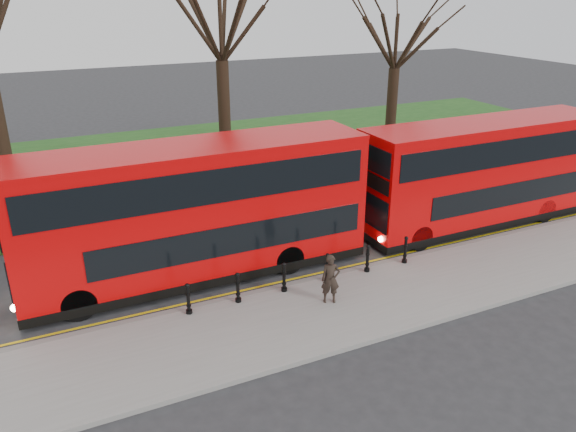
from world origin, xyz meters
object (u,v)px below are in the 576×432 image
bus_lead (197,213)px  pedestrian (331,279)px  bus_rear (483,174)px  bollard_row (306,273)px

bus_lead → pedestrian: bus_lead is taller
bus_rear → bus_lead: bearing=177.6°
bus_lead → bus_rear: (12.39, -0.52, -0.15)m
bus_lead → pedestrian: (3.18, -3.81, -1.44)m
bollard_row → bus_rear: bus_rear is taller
bollard_row → pedestrian: pedestrian is taller
bus_rear → pedestrian: bus_rear is taller
bollard_row → bus_lead: bearing=139.1°
bollard_row → pedestrian: bearing=-79.4°
bollard_row → bus_lead: size_ratio=0.69×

